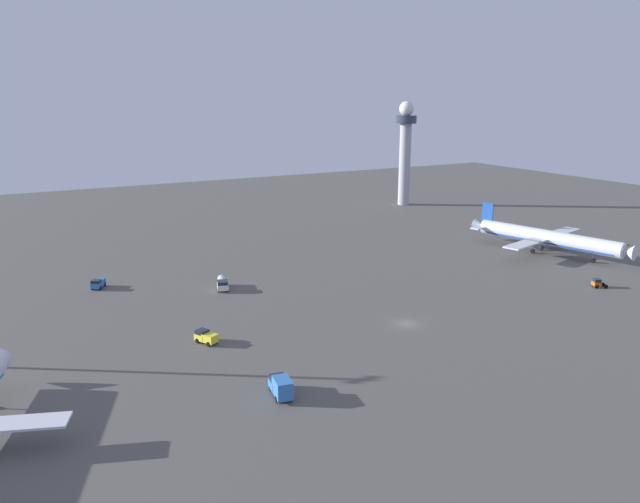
% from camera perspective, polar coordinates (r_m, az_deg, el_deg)
% --- Properties ---
extents(ground_plane, '(416.00, 416.00, 0.00)m').
position_cam_1_polar(ground_plane, '(115.77, 8.21, -6.82)').
color(ground_plane, '#56544F').
extents(control_tower, '(8.00, 8.00, 39.89)m').
position_cam_1_polar(control_tower, '(238.01, 8.12, 9.91)').
color(control_tower, '#A8A8B2').
rests_on(control_tower, ground).
extents(airplane_taxiway_distant, '(35.27, 44.96, 11.69)m').
position_cam_1_polar(airplane_taxiway_distant, '(174.63, 20.68, 1.24)').
color(airplane_taxiway_distant, silver).
rests_on(airplane_taxiway_distant, ground).
extents(maintenance_van, '(3.61, 4.58, 2.25)m').
position_cam_1_polar(maintenance_van, '(107.57, -10.80, -7.97)').
color(maintenance_van, yellow).
rests_on(maintenance_van, ground).
extents(pushback_tug, '(3.56, 3.03, 2.05)m').
position_cam_1_polar(pushback_tug, '(149.00, 24.87, -2.73)').
color(pushback_tug, '#D85919').
rests_on(pushback_tug, ground).
extents(fuel_truck, '(3.79, 6.64, 2.35)m').
position_cam_1_polar(fuel_truck, '(135.72, -9.28, -3.00)').
color(fuel_truck, white).
rests_on(fuel_truck, ground).
extents(catering_truck, '(3.27, 5.96, 3.05)m').
position_cam_1_polar(catering_truck, '(88.40, -3.73, -12.65)').
color(catering_truck, '#3372BF').
rests_on(catering_truck, ground).
extents(baggage_tractor, '(3.80, 4.56, 2.25)m').
position_cam_1_polar(baggage_tractor, '(143.55, -20.36, -2.85)').
color(baggage_tractor, '#3372BF').
rests_on(baggage_tractor, ground).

